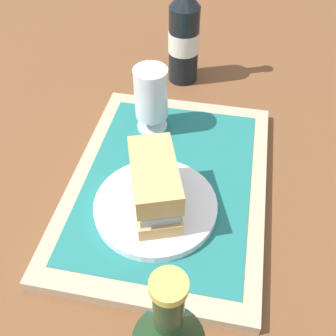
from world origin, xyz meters
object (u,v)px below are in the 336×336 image
sandwich (155,183)px  beer_glass (151,97)px  beer_bottle (184,35)px  plate (156,206)px

sandwich → beer_glass: beer_glass is taller
sandwich → beer_glass: (0.19, 0.05, 0.01)m
sandwich → beer_bottle: (0.39, 0.02, 0.03)m
plate → beer_bottle: size_ratio=0.71×
plate → beer_glass: bearing=14.1°
sandwich → beer_bottle: 0.39m
plate → beer_bottle: bearing=3.4°
sandwich → beer_glass: bearing=-5.7°
plate → beer_glass: beer_glass is taller
beer_glass → plate: bearing=-165.9°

